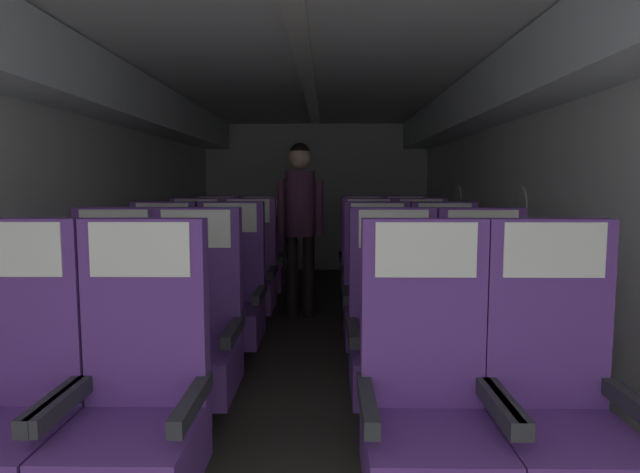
{
  "coord_description": "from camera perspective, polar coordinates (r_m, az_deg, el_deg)",
  "views": [
    {
      "loc": [
        0.16,
        -0.18,
        1.29
      ],
      "look_at": [
        0.1,
        4.61,
        0.81
      ],
      "focal_mm": 30.15,
      "sensor_mm": 36.0,
      "label": 1
    }
  ],
  "objects": [
    {
      "name": "seat_c_left_aisle",
      "position": [
        3.76,
        -9.62,
        -6.75
      ],
      "size": [
        0.49,
        0.52,
        1.16
      ],
      "color": "#38383D",
      "rests_on": "ground"
    },
    {
      "name": "seat_d_left_window",
      "position": [
        4.74,
        -13.13,
        -4.23
      ],
      "size": [
        0.49,
        0.52,
        1.16
      ],
      "color": "#38383D",
      "rests_on": "ground"
    },
    {
      "name": "seat_a_right_aisle",
      "position": [
        2.16,
        24.02,
        -16.73
      ],
      "size": [
        0.49,
        0.52,
        1.16
      ],
      "color": "#38383D",
      "rests_on": "ground"
    },
    {
      "name": "seat_b_left_aisle",
      "position": [
        2.91,
        -13.23,
        -10.55
      ],
      "size": [
        0.49,
        0.52,
        1.16
      ],
      "color": "#38383D",
      "rests_on": "ground"
    },
    {
      "name": "ground",
      "position": [
        4.27,
        -1.5,
        -12.04
      ],
      "size": [
        3.53,
        8.15,
        0.02
      ],
      "primitive_type": "cube",
      "color": "#3D3833"
    },
    {
      "name": "fuselage_shell",
      "position": [
        4.33,
        -1.41,
        9.87
      ],
      "size": [
        3.41,
        7.8,
        2.21
      ],
      "color": "silver",
      "rests_on": "ground"
    },
    {
      "name": "seat_e_left_aisle",
      "position": [
        5.52,
        -6.26,
        -2.72
      ],
      "size": [
        0.49,
        0.52,
        1.16
      ],
      "color": "#38383D",
      "rests_on": "ground"
    },
    {
      "name": "seat_e_right_aisle",
      "position": [
        5.55,
        9.08,
        -2.72
      ],
      "size": [
        0.49,
        0.52,
        1.16
      ],
      "color": "#38383D",
      "rests_on": "ground"
    },
    {
      "name": "seat_e_left_window",
      "position": [
        5.6,
        -11.0,
        -2.67
      ],
      "size": [
        0.49,
        0.52,
        1.16
      ],
      "color": "#38383D",
      "rests_on": "ground"
    },
    {
      "name": "seat_b_right_window",
      "position": [
        2.86,
        7.88,
        -10.75
      ],
      "size": [
        0.49,
        0.52,
        1.16
      ],
      "color": "#38383D",
      "rests_on": "ground"
    },
    {
      "name": "seat_a_left_aisle",
      "position": [
        2.11,
        -18.97,
        -17.11
      ],
      "size": [
        0.49,
        0.52,
        1.16
      ],
      "color": "#38383D",
      "rests_on": "ground"
    },
    {
      "name": "seat_d_right_window",
      "position": [
        4.61,
        5.23,
        -4.39
      ],
      "size": [
        0.49,
        0.52,
        1.16
      ],
      "color": "#38383D",
      "rests_on": "ground"
    },
    {
      "name": "seat_a_right_window",
      "position": [
        2.03,
        11.36,
        -17.82
      ],
      "size": [
        0.49,
        0.52,
        1.16
      ],
      "color": "#38383D",
      "rests_on": "ground"
    },
    {
      "name": "seat_b_right_aisle",
      "position": [
        2.94,
        17.08,
        -10.49
      ],
      "size": [
        0.49,
        0.52,
        1.16
      ],
      "color": "#38383D",
      "rests_on": "ground"
    },
    {
      "name": "seat_b_left_window",
      "position": [
        3.06,
        -21.3,
        -9.96
      ],
      "size": [
        0.49,
        0.52,
        1.16
      ],
      "color": "#38383D",
      "rests_on": "ground"
    },
    {
      "name": "seat_c_right_window",
      "position": [
        3.72,
        6.14,
        -6.85
      ],
      "size": [
        0.49,
        0.52,
        1.16
      ],
      "color": "#38383D",
      "rests_on": "ground"
    },
    {
      "name": "seat_d_left_aisle",
      "position": [
        4.64,
        -7.68,
        -4.34
      ],
      "size": [
        0.49,
        0.52,
        1.16
      ],
      "color": "#38383D",
      "rests_on": "ground"
    },
    {
      "name": "seat_a_left_window",
      "position": [
        2.3,
        -30.42,
        -15.65
      ],
      "size": [
        0.49,
        0.52,
        1.16
      ],
      "color": "#38383D",
      "rests_on": "ground"
    },
    {
      "name": "seat_d_right_aisle",
      "position": [
        4.67,
        10.77,
        -4.34
      ],
      "size": [
        0.49,
        0.52,
        1.16
      ],
      "color": "#38383D",
      "rests_on": "ground"
    },
    {
      "name": "seat_c_left_window",
      "position": [
        3.88,
        -16.55,
        -6.52
      ],
      "size": [
        0.49,
        0.52,
        1.16
      ],
      "color": "#38383D",
      "rests_on": "ground"
    },
    {
      "name": "seat_c_right_aisle",
      "position": [
        3.78,
        13.21,
        -6.75
      ],
      "size": [
        0.49,
        0.52,
        1.16
      ],
      "color": "#38383D",
      "rests_on": "ground"
    },
    {
      "name": "flight_attendant",
      "position": [
        5.09,
        -2.13,
        2.81
      ],
      "size": [
        0.43,
        0.28,
        1.66
      ],
      "rotation": [
        0.0,
        0.0,
        0.32
      ],
      "color": "black",
      "rests_on": "ground"
    },
    {
      "name": "seat_e_right_window",
      "position": [
        5.51,
        4.54,
        -2.73
      ],
      "size": [
        0.49,
        0.52,
        1.16
      ],
      "color": "#38383D",
      "rests_on": "ground"
    }
  ]
}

